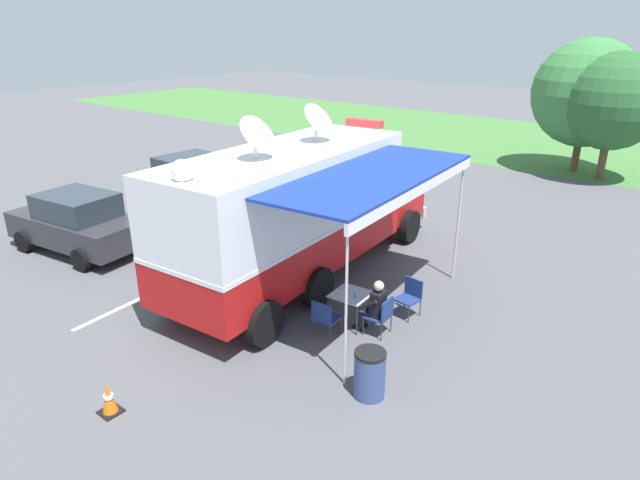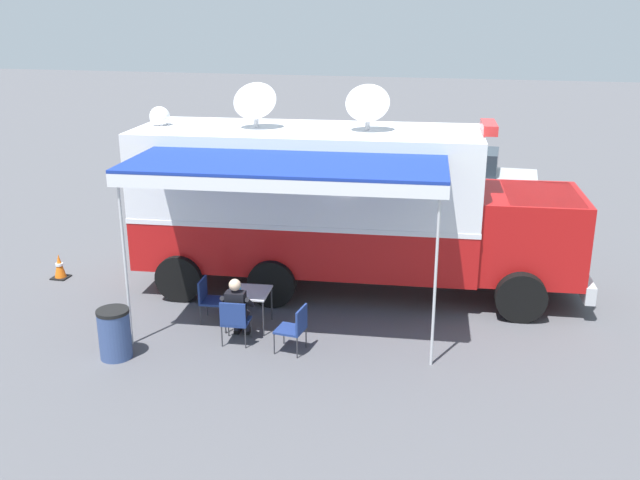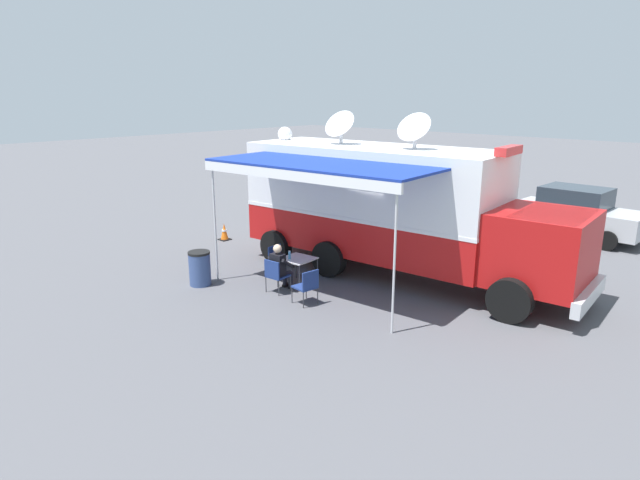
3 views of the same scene
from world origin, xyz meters
TOP-DOWN VIEW (x-y plane):
  - ground_plane at (0.00, 0.00)m, footprint 100.00×100.00m
  - grass_verge at (0.00, 22.44)m, footprint 80.00×14.00m
  - lot_stripe at (-2.39, -2.27)m, footprint 0.51×4.79m
  - command_truck at (-0.03, 0.75)m, footprint 5.48×9.66m
  - folding_table at (2.36, -0.58)m, footprint 0.86×0.86m
  - water_bottle at (2.54, -0.69)m, footprint 0.07×0.07m
  - folding_chair_at_table at (3.16, -0.57)m, footprint 0.52×0.52m
  - folding_chair_beside_table at (2.28, -1.43)m, footprint 0.52×0.52m
  - folding_chair_spare_by_truck at (3.19, 0.58)m, footprint 0.53×0.53m
  - seated_responder at (2.97, -0.59)m, footprint 0.68×0.58m
  - trash_bin at (4.11, -2.46)m, footprint 0.57×0.57m
  - traffic_cone at (0.90, -5.63)m, footprint 0.36×0.36m
  - car_behind_truck at (-6.32, -2.13)m, footprint 4.40×2.43m
  - car_far_corner at (-7.62, 3.10)m, footprint 2.13×4.26m
  - tree_far_left at (2.38, 16.92)m, footprint 4.63×4.63m
  - tree_left_of_centre at (3.67, 16.01)m, footprint 3.98×3.98m

SIDE VIEW (x-z plane):
  - ground_plane at x=0.00m, z-range 0.00..0.00m
  - lot_stripe at x=-2.39m, z-range 0.00..0.01m
  - grass_verge at x=0.00m, z-range 0.00..0.01m
  - traffic_cone at x=0.90m, z-range -0.01..0.57m
  - trash_bin at x=4.11m, z-range 0.00..0.91m
  - folding_chair_at_table at x=3.16m, z-range 0.08..0.95m
  - folding_chair_beside_table at x=2.28m, z-range 0.08..0.95m
  - folding_chair_spare_by_truck at x=3.19m, z-range 0.08..0.95m
  - seated_responder at x=2.97m, z-range 0.03..1.28m
  - folding_table at x=2.36m, z-range 0.31..1.04m
  - water_bottle at x=2.54m, z-range 0.72..0.95m
  - car_behind_truck at x=-6.32m, z-range 0.00..1.76m
  - car_far_corner at x=-7.62m, z-range 0.00..1.76m
  - command_truck at x=-0.03m, z-range -0.32..4.21m
  - tree_left_of_centre at x=3.67m, z-range 0.66..5.96m
  - tree_far_left at x=2.38m, z-range 0.57..6.36m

